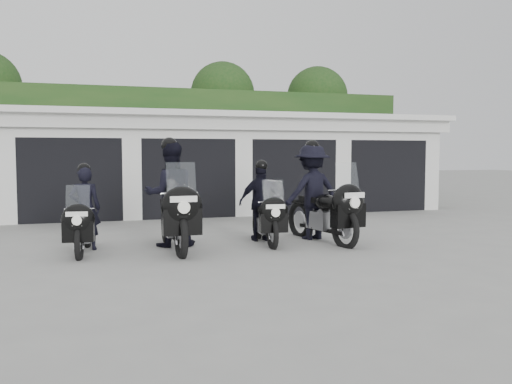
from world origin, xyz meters
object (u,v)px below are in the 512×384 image
object	(u,v)px
police_bike_c	(263,206)
police_bike_a	(83,216)
police_bike_b	(172,200)
police_bike_d	(317,196)

from	to	relation	value
police_bike_c	police_bike_a	bearing A→B (deg)	-172.80
police_bike_b	police_bike_c	world-z (taller)	police_bike_b
police_bike_a	police_bike_c	distance (m)	3.48
police_bike_c	police_bike_d	distance (m)	1.15
police_bike_d	police_bike_a	bearing A→B (deg)	170.08
police_bike_a	police_bike_d	distance (m)	4.61
police_bike_b	police_bike_d	xyz separation A→B (m)	(3.00, 0.06, -0.00)
police_bike_c	police_bike_d	size ratio (longest dim) A/B	0.81
police_bike_c	police_bike_b	bearing A→B (deg)	-170.59
police_bike_b	police_bike_c	bearing A→B (deg)	3.76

